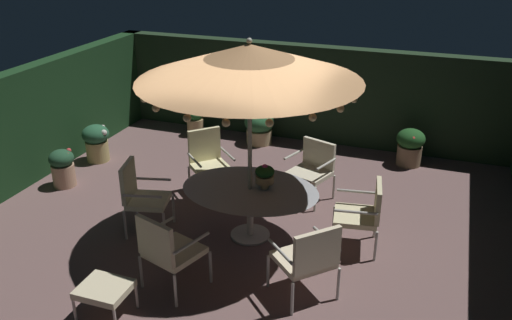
% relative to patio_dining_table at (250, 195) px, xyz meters
% --- Properties ---
extents(ground_plane, '(8.11, 7.96, 0.02)m').
position_rel_patio_dining_table_xyz_m(ground_plane, '(-0.21, 0.03, -0.64)').
color(ground_plane, brown).
extents(hedge_backdrop_rear, '(8.11, 0.30, 1.87)m').
position_rel_patio_dining_table_xyz_m(hedge_backdrop_rear, '(-0.21, 3.86, 0.30)').
color(hedge_backdrop_rear, '#1E311E').
rests_on(hedge_backdrop_rear, ground_plane).
extents(hedge_backdrop_left, '(0.30, 7.96, 1.87)m').
position_rel_patio_dining_table_xyz_m(hedge_backdrop_left, '(-4.12, 0.03, 0.30)').
color(hedge_backdrop_left, '#17371A').
rests_on(hedge_backdrop_left, ground_plane).
extents(patio_dining_table, '(1.88, 1.43, 0.74)m').
position_rel_patio_dining_table_xyz_m(patio_dining_table, '(0.00, 0.00, 0.00)').
color(patio_dining_table, '#B9B2A8').
rests_on(patio_dining_table, ground_plane).
extents(patio_umbrella, '(2.82, 2.82, 2.75)m').
position_rel_patio_dining_table_xyz_m(patio_umbrella, '(-0.00, 0.00, 1.81)').
color(patio_umbrella, '#B6B6A4').
rests_on(patio_umbrella, ground_plane).
extents(centerpiece_planter, '(0.26, 0.26, 0.35)m').
position_rel_patio_dining_table_xyz_m(centerpiece_planter, '(0.18, 0.08, 0.30)').
color(centerpiece_planter, tan).
rests_on(centerpiece_planter, patio_dining_table).
extents(patio_chair_north, '(0.77, 0.77, 1.00)m').
position_rel_patio_dining_table_xyz_m(patio_chair_north, '(-0.47, -1.45, -0.06)').
color(patio_chair_north, '#BAB4A9').
rests_on(patio_chair_north, ground_plane).
extents(patio_chair_northeast, '(0.87, 0.88, 0.99)m').
position_rel_patio_dining_table_xyz_m(patio_chair_northeast, '(1.10, -1.05, -0.06)').
color(patio_chair_northeast, '#B7B5AD').
rests_on(patio_chair_northeast, ground_plane).
extents(patio_chair_east, '(0.68, 0.69, 0.95)m').
position_rel_patio_dining_table_xyz_m(patio_chair_east, '(1.49, 0.24, -0.08)').
color(patio_chair_east, '#B8B6AC').
rests_on(patio_chair_east, ground_plane).
extents(patio_chair_southeast, '(0.77, 0.73, 0.91)m').
position_rel_patio_dining_table_xyz_m(patio_chair_southeast, '(0.51, 1.42, -0.10)').
color(patio_chair_southeast, '#B4B6A6').
rests_on(patio_chair_southeast, ground_plane).
extents(patio_chair_south, '(0.85, 0.85, 1.01)m').
position_rel_patio_dining_table_xyz_m(patio_chair_south, '(-1.10, 1.06, -0.07)').
color(patio_chair_south, '#B2B3A4').
rests_on(patio_chair_south, ground_plane).
extents(patio_chair_southwest, '(0.70, 0.68, 1.04)m').
position_rel_patio_dining_table_xyz_m(patio_chair_southwest, '(-1.47, -0.38, -0.04)').
color(patio_chair_southwest, '#BAB0AC').
rests_on(patio_chair_southwest, ground_plane).
extents(ottoman_footrest, '(0.55, 0.47, 0.39)m').
position_rel_patio_dining_table_xyz_m(ottoman_footrest, '(-0.91, -2.10, -0.29)').
color(ottoman_footrest, '#BCAFA5').
rests_on(ottoman_footrest, ground_plane).
extents(potted_plant_front_corner, '(0.50, 0.48, 0.68)m').
position_rel_patio_dining_table_xyz_m(potted_plant_front_corner, '(-3.52, 1.47, -0.26)').
color(potted_plant_front_corner, tan).
rests_on(potted_plant_front_corner, ground_plane).
extents(potted_plant_back_center, '(0.34, 0.34, 0.54)m').
position_rel_patio_dining_table_xyz_m(potted_plant_back_center, '(-2.41, 3.25, -0.36)').
color(potted_plant_back_center, tan).
rests_on(potted_plant_back_center, ground_plane).
extents(potted_plant_right_near, '(0.40, 0.40, 0.63)m').
position_rel_patio_dining_table_xyz_m(potted_plant_right_near, '(-3.43, 0.41, -0.30)').
color(potted_plant_right_near, tan).
rests_on(potted_plant_right_near, ground_plane).
extents(potted_plant_back_left, '(0.58, 0.58, 0.64)m').
position_rel_patio_dining_table_xyz_m(potted_plant_back_left, '(-1.04, 3.28, -0.30)').
color(potted_plant_back_left, tan).
rests_on(potted_plant_back_left, ground_plane).
extents(potted_plant_back_right, '(0.50, 0.50, 0.67)m').
position_rel_patio_dining_table_xyz_m(potted_plant_back_right, '(1.82, 3.23, -0.27)').
color(potted_plant_back_right, '#7D664A').
rests_on(potted_plant_back_right, ground_plane).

